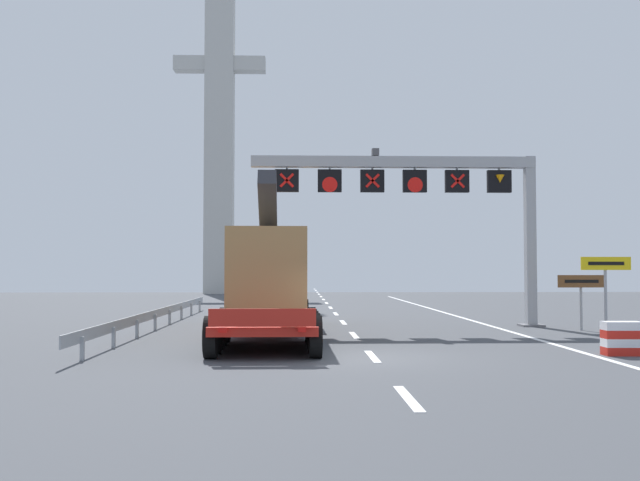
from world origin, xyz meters
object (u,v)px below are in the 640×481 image
at_px(exit_sign_yellow, 606,275).
at_px(crash_barrier_striped, 622,338).
at_px(bridge_pylon_distant, 220,105).
at_px(overhead_lane_gantry, 428,188).
at_px(tourist_info_sign_brown, 581,287).
at_px(heavy_haul_truck_red, 270,278).

height_order(exit_sign_yellow, crash_barrier_striped, exit_sign_yellow).
distance_m(exit_sign_yellow, bridge_pylon_distant, 52.41).
bearing_deg(overhead_lane_gantry, crash_barrier_striped, -71.25).
bearing_deg(crash_barrier_striped, exit_sign_yellow, 70.46).
bearing_deg(tourist_info_sign_brown, overhead_lane_gantry, 159.13).
bearing_deg(bridge_pylon_distant, exit_sign_yellow, -68.34).
bearing_deg(bridge_pylon_distant, heavy_haul_truck_red, -81.35).
height_order(heavy_haul_truck_red, crash_barrier_striped, heavy_haul_truck_red).
height_order(overhead_lane_gantry, crash_barrier_striped, overhead_lane_gantry).
distance_m(exit_sign_yellow, tourist_info_sign_brown, 2.59).
relative_size(overhead_lane_gantry, heavy_haul_truck_red, 0.84).
relative_size(heavy_haul_truck_red, exit_sign_yellow, 5.16).
xyz_separation_m(overhead_lane_gantry, heavy_haul_truck_red, (-6.27, -2.98, -3.64)).
height_order(overhead_lane_gantry, bridge_pylon_distant, bridge_pylon_distant).
bearing_deg(tourist_info_sign_brown, exit_sign_yellow, -93.44).
bearing_deg(overhead_lane_gantry, exit_sign_yellow, -41.13).
bearing_deg(heavy_haul_truck_red, exit_sign_yellow, -8.06).
relative_size(exit_sign_yellow, crash_barrier_striped, 2.70).
relative_size(heavy_haul_truck_red, tourist_info_sign_brown, 6.74).
height_order(tourist_info_sign_brown, crash_barrier_striped, tourist_info_sign_brown).
distance_m(overhead_lane_gantry, heavy_haul_truck_red, 7.84).
distance_m(overhead_lane_gantry, tourist_info_sign_brown, 7.07).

